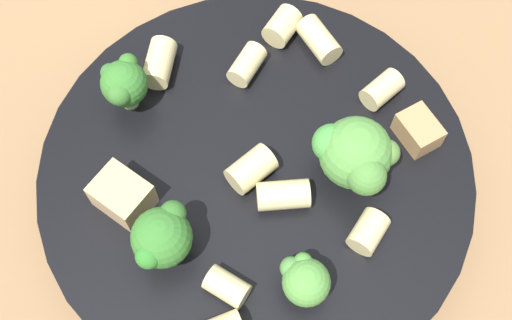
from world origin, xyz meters
TOP-DOWN VIEW (x-y plane):
  - ground_plane at (0.00, 0.00)m, footprint 2.00×2.00m
  - pasta_bowl at (0.00, 0.00)m, footprint 0.24×0.24m
  - broccoli_floret_0 at (-0.00, -0.08)m, footprint 0.03×0.03m
  - broccoli_floret_1 at (0.06, -0.02)m, footprint 0.04×0.03m
  - broccoli_floret_2 at (-0.02, 0.05)m, footprint 0.04×0.04m
  - broccoli_floret_3 at (0.05, 0.05)m, footprint 0.02×0.03m
  - rigatoni_1 at (0.01, 0.02)m, footprint 0.03×0.03m
  - rigatoni_2 at (-0.07, 0.04)m, footprint 0.03×0.02m
  - rigatoni_3 at (-0.09, -0.01)m, footprint 0.03×0.03m
  - rigatoni_4 at (-0.03, -0.08)m, footprint 0.03×0.02m
  - rigatoni_5 at (-0.08, -0.03)m, footprint 0.02×0.02m
  - rigatoni_6 at (0.01, -0.00)m, footprint 0.03×0.02m
  - rigatoni_7 at (0.07, 0.02)m, footprint 0.01×0.02m
  - rigatoni_8 at (0.01, 0.07)m, footprint 0.02×0.02m
  - rigatoni_9 at (-0.05, -0.04)m, footprint 0.02×0.01m
  - chicken_chunk_0 at (-0.06, 0.07)m, footprint 0.03×0.03m
  - chicken_chunk_1 at (0.05, -0.05)m, footprint 0.03×0.03m

SIDE VIEW (x-z plane):
  - ground_plane at x=0.00m, z-range 0.00..0.00m
  - pasta_bowl at x=0.00m, z-range 0.00..0.03m
  - rigatoni_7 at x=0.07m, z-range 0.03..0.04m
  - rigatoni_9 at x=-0.05m, z-range 0.03..0.04m
  - rigatoni_2 at x=-0.07m, z-range 0.03..0.04m
  - rigatoni_8 at x=0.01m, z-range 0.03..0.04m
  - rigatoni_3 at x=-0.09m, z-range 0.03..0.04m
  - chicken_chunk_0 at x=-0.06m, z-range 0.03..0.04m
  - rigatoni_1 at x=0.01m, z-range 0.03..0.04m
  - rigatoni_4 at x=-0.03m, z-range 0.03..0.04m
  - rigatoni_5 at x=-0.08m, z-range 0.03..0.05m
  - rigatoni_6 at x=0.01m, z-range 0.03..0.05m
  - chicken_chunk_1 at x=0.05m, z-range 0.03..0.05m
  - broccoli_floret_3 at x=0.05m, z-range 0.03..0.06m
  - broccoli_floret_0 at x=0.00m, z-range 0.03..0.07m
  - broccoli_floret_1 at x=0.06m, z-range 0.03..0.07m
  - broccoli_floret_2 at x=-0.02m, z-range 0.03..0.07m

